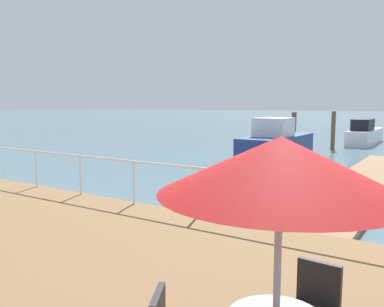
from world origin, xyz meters
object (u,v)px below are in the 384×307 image
(moored_boat_0, at_px, (365,134))
(cafe_chair_0, at_px, (314,302))
(patio_umbrella, at_px, (280,166))
(moored_boat_2, at_px, (276,145))

(moored_boat_0, bearing_deg, cafe_chair_0, -171.07)
(patio_umbrella, xyz_separation_m, cafe_chair_0, (0.85, -0.07, -1.46))
(moored_boat_0, distance_m, cafe_chair_0, 27.29)
(moored_boat_2, relative_size, patio_umbrella, 2.57)
(moored_boat_2, bearing_deg, cafe_chair_0, -157.55)
(moored_boat_0, xyz_separation_m, patio_umbrella, (-27.81, -4.17, 1.70))
(moored_boat_2, xyz_separation_m, patio_umbrella, (-16.01, -6.20, 1.58))
(patio_umbrella, bearing_deg, moored_boat_0, 8.53)
(moored_boat_2, bearing_deg, moored_boat_0, -9.76)
(moored_boat_0, relative_size, cafe_chair_0, 7.37)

